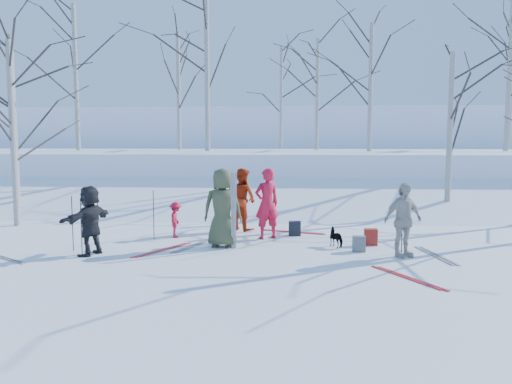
# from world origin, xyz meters

# --- Properties ---
(ground) EXTENTS (120.00, 120.00, 0.00)m
(ground) POSITION_xyz_m (0.00, 0.00, 0.00)
(ground) COLOR white
(ground) RESTS_ON ground
(snow_ramp) EXTENTS (70.00, 9.49, 4.12)m
(snow_ramp) POSITION_xyz_m (0.00, 7.00, 0.15)
(snow_ramp) COLOR white
(snow_ramp) RESTS_ON ground
(snow_plateau) EXTENTS (70.00, 18.00, 2.20)m
(snow_plateau) POSITION_xyz_m (0.00, 17.00, 1.00)
(snow_plateau) COLOR white
(snow_plateau) RESTS_ON ground
(far_hill) EXTENTS (90.00, 30.00, 6.00)m
(far_hill) POSITION_xyz_m (0.00, 38.00, 2.00)
(far_hill) COLOR white
(far_hill) RESTS_ON ground
(skier_olive_center) EXTENTS (0.97, 0.63, 1.98)m
(skier_olive_center) POSITION_xyz_m (-0.78, 0.61, 0.99)
(skier_olive_center) COLOR #3D4328
(skier_olive_center) RESTS_ON ground
(skier_red_north) EXTENTS (0.83, 0.72, 1.92)m
(skier_red_north) POSITION_xyz_m (0.28, 1.74, 0.96)
(skier_red_north) COLOR red
(skier_red_north) RESTS_ON ground
(skier_redor_behind) EXTENTS (1.13, 1.12, 1.85)m
(skier_redor_behind) POSITION_xyz_m (-0.51, 3.00, 0.92)
(skier_redor_behind) COLOR #B22C0D
(skier_redor_behind) RESTS_ON ground
(skier_red_seated) EXTENTS (0.45, 0.68, 0.99)m
(skier_red_seated) POSITION_xyz_m (-2.23, 1.72, 0.49)
(skier_red_seated) COLOR red
(skier_red_seated) RESTS_ON ground
(skier_cream_east) EXTENTS (1.08, 0.82, 1.71)m
(skier_cream_east) POSITION_xyz_m (3.49, -0.18, 0.86)
(skier_cream_east) COLOR beige
(skier_cream_east) RESTS_ON ground
(skier_grey_west) EXTENTS (0.98, 1.59, 1.63)m
(skier_grey_west) POSITION_xyz_m (-3.74, -0.49, 0.82)
(skier_grey_west) COLOR black
(skier_grey_west) RESTS_ON ground
(dog) EXTENTS (0.53, 0.62, 0.48)m
(dog) POSITION_xyz_m (2.09, 0.78, 0.24)
(dog) COLOR black
(dog) RESTS_ON ground
(upright_ski_left) EXTENTS (0.08, 0.16, 1.90)m
(upright_ski_left) POSITION_xyz_m (-0.50, 0.37, 0.95)
(upright_ski_left) COLOR silver
(upright_ski_left) RESTS_ON ground
(upright_ski_right) EXTENTS (0.12, 0.23, 1.89)m
(upright_ski_right) POSITION_xyz_m (-0.44, 0.35, 0.95)
(upright_ski_right) COLOR silver
(upright_ski_right) RESTS_ON ground
(ski_pair_a) EXTENTS (0.86, 1.97, 0.02)m
(ski_pair_a) POSITION_xyz_m (4.29, -0.05, 0.01)
(ski_pair_a) COLOR silver
(ski_pair_a) RESTS_ON ground
(ski_pair_b) EXTENTS (1.85, 2.07, 0.02)m
(ski_pair_b) POSITION_xyz_m (3.20, -2.00, 0.01)
(ski_pair_b) COLOR red
(ski_pair_b) RESTS_ON ground
(ski_pair_c) EXTENTS (1.47, 2.03, 0.02)m
(ski_pair_c) POSITION_xyz_m (-1.52, 0.67, 0.01)
(ski_pair_c) COLOR silver
(ski_pair_c) RESTS_ON ground
(ski_pair_d) EXTENTS (1.94, 2.08, 0.02)m
(ski_pair_d) POSITION_xyz_m (-5.67, -0.91, 0.01)
(ski_pair_d) COLOR silver
(ski_pair_d) RESTS_ON ground
(ski_pair_e) EXTENTS (1.31, 2.02, 0.02)m
(ski_pair_e) POSITION_xyz_m (0.99, 2.72, 0.01)
(ski_pair_e) COLOR red
(ski_pair_e) RESTS_ON ground
(ski_pair_f) EXTENTS (1.80, 2.07, 0.02)m
(ski_pair_f) POSITION_xyz_m (-2.19, 0.10, 0.01)
(ski_pair_f) COLOR red
(ski_pair_f) RESTS_ON ground
(ski_pole_a) EXTENTS (0.02, 0.02, 1.34)m
(ski_pole_a) POSITION_xyz_m (-3.72, -0.07, 0.67)
(ski_pole_a) COLOR black
(ski_pole_a) RESTS_ON ground
(ski_pole_b) EXTENTS (0.02, 0.02, 1.34)m
(ski_pole_b) POSITION_xyz_m (-2.77, 1.44, 0.67)
(ski_pole_b) COLOR black
(ski_pole_b) RESTS_ON ground
(ski_pole_c) EXTENTS (0.02, 0.02, 1.34)m
(ski_pole_c) POSITION_xyz_m (-3.95, -0.51, 0.67)
(ski_pole_c) COLOR black
(ski_pole_c) RESTS_ON ground
(ski_pole_d) EXTENTS (0.02, 0.02, 1.34)m
(ski_pole_d) POSITION_xyz_m (0.44, 2.33, 0.67)
(ski_pole_d) COLOR black
(ski_pole_d) RESTS_ON ground
(ski_pole_e) EXTENTS (0.02, 0.02, 1.34)m
(ski_pole_e) POSITION_xyz_m (-4.33, -0.12, 0.67)
(ski_pole_e) COLOR black
(ski_pole_e) RESTS_ON ground
(ski_pole_f) EXTENTS (0.02, 0.02, 1.34)m
(ski_pole_f) POSITION_xyz_m (3.56, 0.18, 0.67)
(ski_pole_f) COLOR black
(ski_pole_f) RESTS_ON ground
(backpack_red) EXTENTS (0.32, 0.22, 0.42)m
(backpack_red) POSITION_xyz_m (2.97, 1.06, 0.21)
(backpack_red) COLOR maroon
(backpack_red) RESTS_ON ground
(backpack_grey) EXTENTS (0.30, 0.20, 0.38)m
(backpack_grey) POSITION_xyz_m (2.57, 0.28, 0.19)
(backpack_grey) COLOR #5A5C62
(backpack_grey) RESTS_ON ground
(backpack_dark) EXTENTS (0.34, 0.24, 0.40)m
(backpack_dark) POSITION_xyz_m (1.04, 2.23, 0.20)
(backpack_dark) COLOR black
(backpack_dark) RESTS_ON ground
(birch_plateau_a) EXTENTS (4.56, 4.56, 5.66)m
(birch_plateau_a) POSITION_xyz_m (-4.55, 12.66, 5.03)
(birch_plateau_a) COLOR silver
(birch_plateau_a) RESTS_ON snow_plateau
(birch_plateau_b) EXTENTS (5.21, 5.21, 6.58)m
(birch_plateau_b) POSITION_xyz_m (10.15, 10.53, 5.49)
(birch_plateau_b) COLOR silver
(birch_plateau_b) RESTS_ON snow_plateau
(birch_plateau_c) EXTENTS (5.18, 5.18, 6.55)m
(birch_plateau_c) POSITION_xyz_m (-8.86, 10.80, 5.47)
(birch_plateau_c) COLOR silver
(birch_plateau_c) RESTS_ON snow_plateau
(birch_plateau_d) EXTENTS (4.27, 4.27, 5.24)m
(birch_plateau_d) POSITION_xyz_m (2.17, 12.60, 4.82)
(birch_plateau_d) COLOR silver
(birch_plateau_d) RESTS_ON snow_plateau
(birch_plateau_e) EXTENTS (4.32, 4.32, 5.32)m
(birch_plateau_e) POSITION_xyz_m (4.24, 9.87, 4.86)
(birch_plateau_e) COLOR silver
(birch_plateau_e) RESTS_ON snow_plateau
(birch_plateau_f) EXTENTS (4.72, 4.72, 5.89)m
(birch_plateau_f) POSITION_xyz_m (12.07, 14.86, 5.14)
(birch_plateau_f) COLOR silver
(birch_plateau_f) RESTS_ON snow_plateau
(birch_plateau_g) EXTENTS (5.59, 5.59, 7.13)m
(birch_plateau_g) POSITION_xyz_m (-2.70, 9.98, 5.77)
(birch_plateau_g) COLOR silver
(birch_plateau_g) RESTS_ON snow_plateau
(birch_plateau_h) EXTENTS (4.56, 4.56, 5.65)m
(birch_plateau_h) POSITION_xyz_m (0.37, 16.75, 5.03)
(birch_plateau_h) COLOR silver
(birch_plateau_h) RESTS_ON snow_plateau
(birch_edge_a) EXTENTS (4.60, 4.60, 5.71)m
(birch_edge_a) POSITION_xyz_m (-7.65, 3.25, 2.85)
(birch_edge_a) COLOR silver
(birch_edge_a) RESTS_ON ground
(birch_edge_d) EXTENTS (5.05, 5.05, 6.35)m
(birch_edge_d) POSITION_xyz_m (-8.95, 5.65, 3.18)
(birch_edge_d) COLOR silver
(birch_edge_d) RESTS_ON ground
(birch_edge_e) EXTENTS (4.56, 4.56, 5.66)m
(birch_edge_e) POSITION_xyz_m (6.37, 5.98, 2.83)
(birch_edge_e) COLOR silver
(birch_edge_e) RESTS_ON ground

